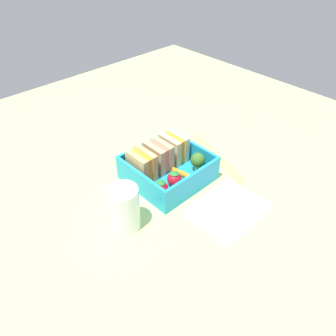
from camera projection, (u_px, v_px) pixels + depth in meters
ground_plane at (168, 182)px, 69.32cm from camera, size 120.00×120.00×2.00cm
bento_tray at (168, 176)px, 68.32cm from camera, size 15.21×14.69×1.20cm
bento_rim at (168, 165)px, 66.59cm from camera, size 15.21×14.69×4.33cm
sandwich_left at (142, 165)px, 65.34cm from camera, size 3.64×5.80×5.91cm
sandwich_center_left at (158, 156)px, 67.74cm from camera, size 3.64×5.80×5.91cm
sandwich_center at (174, 148)px, 70.13cm from camera, size 3.64×5.80×5.91cm
strawberry_left at (161, 188)px, 62.24cm from camera, size 2.81×2.81×3.41cm
strawberry_far_left at (174, 179)px, 64.23cm from camera, size 2.94×2.94×3.54cm
carrot_stick_far_left at (184, 174)px, 66.91cm from camera, size 2.06×5.59×1.07cm
broccoli_floret at (198, 161)px, 67.00cm from camera, size 3.04×3.04×4.36cm
chopstick_pair at (217, 156)px, 74.28cm from camera, size 7.98×19.38×0.70cm
drinking_glass at (125, 208)px, 55.87cm from camera, size 5.25×5.25×8.55cm
folded_napkin at (228, 209)px, 61.34cm from camera, size 14.03×11.17×0.40cm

